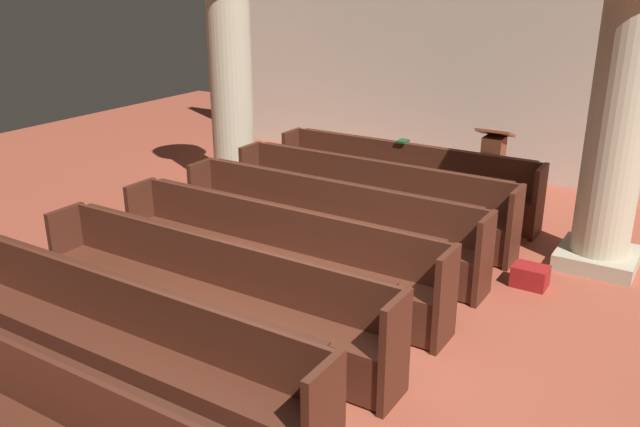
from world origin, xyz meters
TOP-DOWN VIEW (x-y plane):
  - ground_plane at (0.00, 0.00)m, footprint 19.20×19.20m
  - back_wall at (0.00, 6.08)m, footprint 10.00×0.16m
  - pew_row_0 at (-0.69, 3.78)m, footprint 3.72×0.47m
  - pew_row_1 at (-0.69, 2.78)m, footprint 3.72×0.46m
  - pew_row_2 at (-0.69, 1.77)m, footprint 3.72×0.47m
  - pew_row_3 at (-0.69, 0.76)m, footprint 3.72×0.46m
  - pew_row_4 at (-0.69, -0.24)m, footprint 3.72×0.46m
  - pew_row_5 at (-0.69, -1.25)m, footprint 3.72×0.47m
  - pew_row_6 at (-0.69, -2.26)m, footprint 3.72×0.46m
  - pillar_aisle_side at (1.97, 3.24)m, footprint 0.89×0.89m
  - pillar_far_side at (-3.30, 3.35)m, footprint 0.89×0.89m
  - lectern at (0.23, 4.72)m, footprint 0.48×0.45m
  - hymn_book at (-0.81, 3.97)m, footprint 0.13×0.19m
  - kneeler_box_red at (1.47, 2.31)m, footprint 0.36×0.27m

SIDE VIEW (x-z plane):
  - ground_plane at x=0.00m, z-range 0.00..0.00m
  - kneeler_box_red at x=1.47m, z-range 0.00..0.23m
  - lectern at x=0.23m, z-range -0.09..0.99m
  - pew_row_0 at x=-0.69m, z-range 0.03..0.93m
  - pew_row_1 at x=-0.69m, z-range 0.03..0.93m
  - pew_row_2 at x=-0.69m, z-range 0.03..0.93m
  - pew_row_3 at x=-0.69m, z-range 0.03..0.93m
  - pew_row_4 at x=-0.69m, z-range 0.03..0.93m
  - pew_row_5 at x=-0.69m, z-range 0.03..0.93m
  - pew_row_6 at x=-0.69m, z-range 0.03..0.93m
  - hymn_book at x=-0.81m, z-range 0.90..0.93m
  - pillar_aisle_side at x=1.97m, z-range 0.07..3.33m
  - pillar_far_side at x=-3.30m, z-range 0.07..3.33m
  - back_wall at x=0.00m, z-range 0.00..4.50m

